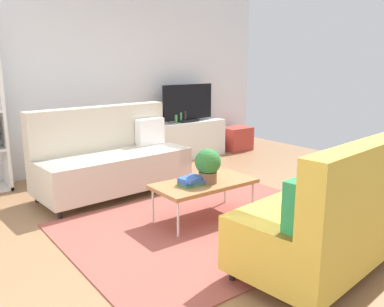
% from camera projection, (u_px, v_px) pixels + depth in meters
% --- Properties ---
extents(ground_plane, '(7.68, 7.68, 0.00)m').
position_uv_depth(ground_plane, '(209.00, 219.00, 4.37)').
color(ground_plane, '#936B47').
extents(wall_far, '(6.40, 0.12, 2.90)m').
position_uv_depth(wall_far, '(96.00, 75.00, 6.23)').
color(wall_far, silver).
rests_on(wall_far, ground_plane).
extents(area_rug, '(2.90, 2.20, 0.01)m').
position_uv_depth(area_rug, '(212.00, 225.00, 4.18)').
color(area_rug, '#9E4C42').
rests_on(area_rug, ground_plane).
extents(couch_beige, '(1.95, 0.97, 1.10)m').
position_uv_depth(couch_beige, '(111.00, 159.00, 5.15)').
color(couch_beige, beige).
rests_on(couch_beige, ground_plane).
extents(couch_green, '(1.99, 1.06, 1.10)m').
position_uv_depth(couch_green, '(339.00, 213.00, 3.32)').
color(couch_green, gold).
rests_on(couch_green, ground_plane).
extents(coffee_table, '(1.10, 0.56, 0.42)m').
position_uv_depth(coffee_table, '(204.00, 184.00, 4.28)').
color(coffee_table, '#9E7042').
rests_on(coffee_table, ground_plane).
extents(tv_console, '(1.40, 0.44, 0.64)m').
position_uv_depth(tv_console, '(187.00, 139.00, 7.09)').
color(tv_console, silver).
rests_on(tv_console, ground_plane).
extents(tv, '(1.00, 0.20, 0.64)m').
position_uv_depth(tv, '(188.00, 104.00, 6.93)').
color(tv, black).
rests_on(tv, tv_console).
extents(storage_trunk, '(0.52, 0.40, 0.44)m').
position_uv_depth(storage_trunk, '(237.00, 139.00, 7.68)').
color(storage_trunk, '#B2382D').
rests_on(storage_trunk, ground_plane).
extents(potted_plant, '(0.27, 0.27, 0.37)m').
position_uv_depth(potted_plant, '(208.00, 164.00, 4.19)').
color(potted_plant, brown).
rests_on(potted_plant, coffee_table).
extents(table_book_0, '(0.25, 0.19, 0.02)m').
position_uv_depth(table_book_0, '(191.00, 184.00, 4.16)').
color(table_book_0, '#3F8C4C').
rests_on(table_book_0, coffee_table).
extents(table_book_1, '(0.26, 0.21, 0.03)m').
position_uv_depth(table_book_1, '(191.00, 181.00, 4.16)').
color(table_book_1, '#3359B2').
rests_on(table_book_1, table_book_0).
extents(table_book_2, '(0.28, 0.23, 0.03)m').
position_uv_depth(table_book_2, '(191.00, 179.00, 4.15)').
color(table_book_2, '#3359B2').
rests_on(table_book_2, table_book_1).
extents(vase_0, '(0.10, 0.10, 0.18)m').
position_uv_depth(vase_0, '(157.00, 119.00, 6.70)').
color(vase_0, '#B24C4C').
rests_on(vase_0, tv_console).
extents(vase_1, '(0.10, 0.10, 0.16)m').
position_uv_depth(vase_1, '(165.00, 119.00, 6.79)').
color(vase_1, silver).
rests_on(vase_1, tv_console).
extents(bottle_0, '(0.05, 0.05, 0.14)m').
position_uv_depth(bottle_0, '(176.00, 119.00, 6.82)').
color(bottle_0, '#3F8C4C').
rests_on(bottle_0, tv_console).
extents(bottle_1, '(0.04, 0.04, 0.17)m').
position_uv_depth(bottle_1, '(181.00, 117.00, 6.88)').
color(bottle_1, '#3F8C4C').
rests_on(bottle_1, tv_console).
extents(bottle_2, '(0.04, 0.04, 0.19)m').
position_uv_depth(bottle_2, '(185.00, 116.00, 6.93)').
color(bottle_2, '#262626').
rests_on(bottle_2, tv_console).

